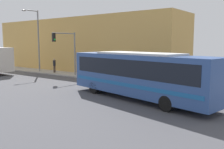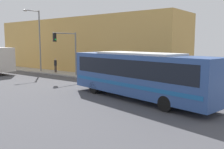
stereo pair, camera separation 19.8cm
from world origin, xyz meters
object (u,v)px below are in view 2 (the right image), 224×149
fire_hydrant (127,77)px  parking_meter (96,69)px  traffic_light_pole (68,46)px  pedestrian_near_corner (55,65)px  street_lamp (38,36)px  city_bus (138,73)px

fire_hydrant → parking_meter: parking_meter is taller
traffic_light_pole → fire_hydrant: bearing=-82.0°
pedestrian_near_corner → street_lamp: bearing=101.2°
city_bus → traffic_light_pole: (4.61, 11.98, 1.68)m
traffic_light_pole → parking_meter: bearing=-72.4°
city_bus → pedestrian_near_corner: city_bus is taller
traffic_light_pole → street_lamp: (0.99, 6.77, 1.21)m
city_bus → traffic_light_pole: traffic_light_pole is taller
city_bus → pedestrian_near_corner: (6.13, 16.06, -0.80)m
city_bus → street_lamp: (5.60, 18.75, 2.89)m
traffic_light_pole → pedestrian_near_corner: size_ratio=2.78×
fire_hydrant → city_bus: bearing=-140.2°
pedestrian_near_corner → fire_hydrant: bearing=-92.5°
fire_hydrant → street_lamp: bearing=90.1°
traffic_light_pole → street_lamp: size_ratio=0.62×
fire_hydrant → parking_meter: 4.10m
pedestrian_near_corner → city_bus: bearing=-110.9°
fire_hydrant → traffic_light_pole: traffic_light_pole is taller
city_bus → traffic_light_pole: 12.95m
street_lamp → pedestrian_near_corner: size_ratio=4.45×
street_lamp → pedestrian_near_corner: street_lamp is taller
traffic_light_pole → parking_meter: size_ratio=3.70×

